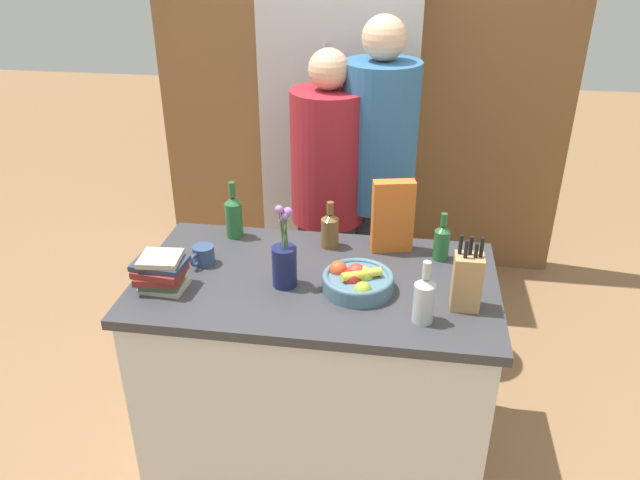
% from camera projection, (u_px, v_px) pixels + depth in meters
% --- Properties ---
extents(ground_plane, '(14.00, 14.00, 0.00)m').
position_uv_depth(ground_plane, '(317.00, 441.00, 2.91)').
color(ground_plane, '#936B47').
extents(kitchen_island, '(1.44, 0.82, 0.89)m').
position_uv_depth(kitchen_island, '(317.00, 365.00, 2.70)').
color(kitchen_island, silver).
rests_on(kitchen_island, ground_plane).
extents(back_wall_wood, '(2.64, 0.12, 2.60)m').
position_uv_depth(back_wall_wood, '(361.00, 72.00, 3.93)').
color(back_wall_wood, brown).
rests_on(back_wall_wood, ground_plane).
extents(refrigerator, '(0.87, 0.62, 1.93)m').
position_uv_depth(refrigerator, '(342.00, 141.00, 3.78)').
color(refrigerator, '#B7B7BC').
rests_on(refrigerator, ground_plane).
extents(fruit_bowl, '(0.28, 0.28, 0.11)m').
position_uv_depth(fruit_bowl, '(357.00, 280.00, 2.40)').
color(fruit_bowl, slate).
rests_on(fruit_bowl, kitchen_island).
extents(knife_block, '(0.10, 0.09, 0.29)m').
position_uv_depth(knife_block, '(467.00, 281.00, 2.26)').
color(knife_block, tan).
rests_on(knife_block, kitchen_island).
extents(flower_vase, '(0.10, 0.10, 0.35)m').
position_uv_depth(flower_vase, '(284.00, 261.00, 2.40)').
color(flower_vase, '#191E4C').
rests_on(flower_vase, kitchen_island).
extents(cereal_box, '(0.18, 0.10, 0.32)m').
position_uv_depth(cereal_box, '(393.00, 216.00, 2.64)').
color(cereal_box, orange).
rests_on(cereal_box, kitchen_island).
extents(coffee_mug, '(0.09, 0.12, 0.08)m').
position_uv_depth(coffee_mug, '(203.00, 255.00, 2.58)').
color(coffee_mug, '#334770').
rests_on(coffee_mug, kitchen_island).
extents(book_stack, '(0.21, 0.17, 0.14)m').
position_uv_depth(book_stack, '(161.00, 272.00, 2.40)').
color(book_stack, '#B7A88E').
rests_on(book_stack, kitchen_island).
extents(bottle_oil, '(0.07, 0.07, 0.21)m').
position_uv_depth(bottle_oil, '(442.00, 241.00, 2.60)').
color(bottle_oil, '#286633').
rests_on(bottle_oil, kitchen_island).
extents(bottle_vinegar, '(0.08, 0.08, 0.21)m').
position_uv_depth(bottle_vinegar, '(330.00, 229.00, 2.70)').
color(bottle_vinegar, brown).
rests_on(bottle_vinegar, kitchen_island).
extents(bottle_wine, '(0.08, 0.08, 0.26)m').
position_uv_depth(bottle_wine, '(234.00, 215.00, 2.78)').
color(bottle_wine, '#286633').
rests_on(bottle_wine, kitchen_island).
extents(bottle_water, '(0.08, 0.08, 0.24)m').
position_uv_depth(bottle_water, '(424.00, 298.00, 2.19)').
color(bottle_water, '#B2BCC1').
rests_on(bottle_water, kitchen_island).
extents(person_at_sink, '(0.37, 0.37, 1.65)m').
position_uv_depth(person_at_sink, '(328.00, 195.00, 3.16)').
color(person_at_sink, '#383842').
rests_on(person_at_sink, ground_plane).
extents(person_in_blue, '(0.37, 0.37, 1.79)m').
position_uv_depth(person_in_blue, '(378.00, 177.00, 3.14)').
color(person_in_blue, '#383842').
rests_on(person_in_blue, ground_plane).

